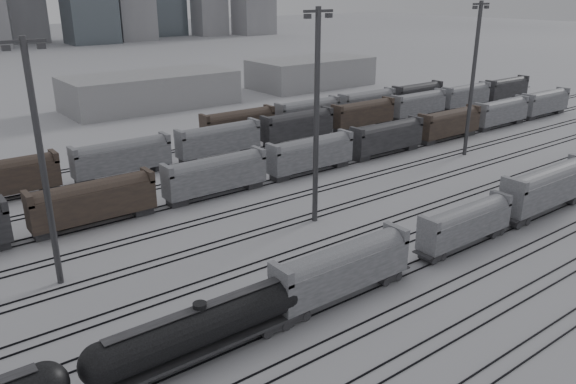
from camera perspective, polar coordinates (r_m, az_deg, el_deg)
ground at (r=62.23m, az=15.52°, el=-6.78°), size 900.00×900.00×0.00m
tracks at (r=72.87m, az=4.68°, el=-1.96°), size 220.00×71.50×0.16m
tank_car_b at (r=44.94m, az=-8.82°, el=-13.47°), size 18.81×3.14×4.65m
hopper_car_a at (r=52.04m, az=5.55°, el=-7.59°), size 14.76×2.93×5.28m
hopper_car_b at (r=65.03m, az=17.59°, el=-2.93°), size 13.44×2.67×4.80m
hopper_car_c at (r=78.51m, az=24.86°, el=0.60°), size 16.56×3.29×5.92m
light_mast_b at (r=55.74m, az=-23.73°, el=2.88°), size 3.76×0.60×23.53m
light_mast_c at (r=66.01m, az=2.92°, el=7.93°), size 4.07×0.65×25.41m
light_mast_d at (r=99.59m, az=18.29°, el=11.08°), size 4.06×0.65×25.38m
bg_string_near at (r=87.30m, az=2.32°, el=3.74°), size 151.00×3.00×5.60m
bg_string_mid at (r=105.40m, az=0.98°, el=6.61°), size 151.00×3.00×5.60m
bg_string_far at (r=122.43m, az=5.15°, el=8.44°), size 66.00×3.00×5.60m
warehouse_mid at (r=140.97m, az=-13.77°, el=9.99°), size 40.00×18.00×8.00m
warehouse_right at (r=167.10m, az=2.37°, el=12.04°), size 35.00×18.00×8.00m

